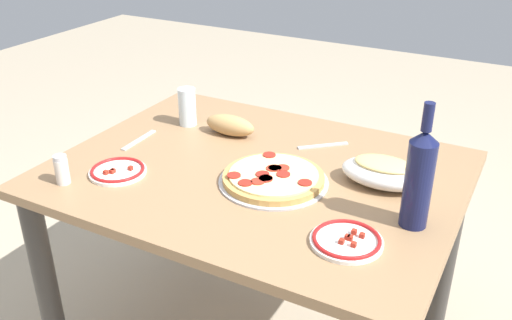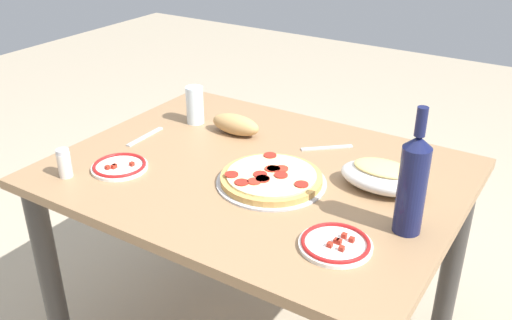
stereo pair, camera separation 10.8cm
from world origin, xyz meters
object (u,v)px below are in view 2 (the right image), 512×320
(baked_pasta_dish, at_px, (382,176))
(side_plate_near, at_px, (336,244))
(wine_bottle, at_px, (413,183))
(pepperoni_pizza, at_px, (271,179))
(dining_table, at_px, (256,203))
(spice_shaker, at_px, (64,163))
(side_plate_far, at_px, (120,166))
(bread_loaf, at_px, (236,125))
(water_glass, at_px, (195,105))

(baked_pasta_dish, bearing_deg, side_plate_near, -87.85)
(wine_bottle, relative_size, side_plate_near, 1.85)
(pepperoni_pizza, height_order, side_plate_near, pepperoni_pizza)
(dining_table, distance_m, baked_pasta_dish, 0.40)
(spice_shaker, bearing_deg, dining_table, 37.22)
(pepperoni_pizza, relative_size, spice_shaker, 3.64)
(side_plate_near, xyz_separation_m, side_plate_far, (-0.72, 0.02, -0.00))
(wine_bottle, distance_m, bread_loaf, 0.74)
(pepperoni_pizza, distance_m, wine_bottle, 0.43)
(pepperoni_pizza, height_order, wine_bottle, wine_bottle)
(dining_table, distance_m, side_plate_near, 0.46)
(baked_pasta_dish, distance_m, side_plate_near, 0.32)
(water_glass, relative_size, side_plate_far, 0.79)
(side_plate_far, xyz_separation_m, spice_shaker, (-0.10, -0.12, 0.03))
(side_plate_far, distance_m, bread_loaf, 0.43)
(spice_shaker, bearing_deg, wine_bottle, 15.56)
(side_plate_near, distance_m, side_plate_far, 0.72)
(wine_bottle, bearing_deg, baked_pasta_dish, 128.20)
(baked_pasta_dish, bearing_deg, spice_shaker, -152.17)
(wine_bottle, height_order, side_plate_near, wine_bottle)
(baked_pasta_dish, xyz_separation_m, side_plate_near, (0.01, -0.32, -0.03))
(dining_table, bearing_deg, wine_bottle, -8.94)
(baked_pasta_dish, height_order, wine_bottle, wine_bottle)
(dining_table, relative_size, baked_pasta_dish, 4.97)
(wine_bottle, bearing_deg, spice_shaker, -164.44)
(dining_table, relative_size, side_plate_near, 6.74)
(pepperoni_pizza, bearing_deg, bread_loaf, 140.51)
(side_plate_near, bearing_deg, water_glass, 150.57)
(side_plate_near, height_order, side_plate_far, same)
(baked_pasta_dish, xyz_separation_m, water_glass, (-0.73, 0.10, 0.03))
(pepperoni_pizza, distance_m, side_plate_near, 0.34)
(spice_shaker, bearing_deg, baked_pasta_dish, 27.83)
(wine_bottle, bearing_deg, pepperoni_pizza, 176.27)
(water_glass, bearing_deg, bread_loaf, -1.69)
(wine_bottle, xyz_separation_m, spice_shaker, (-0.93, -0.26, -0.09))
(pepperoni_pizza, xyz_separation_m, spice_shaker, (-0.53, -0.29, 0.03))
(baked_pasta_dish, relative_size, side_plate_near, 1.36)
(dining_table, bearing_deg, side_plate_near, -32.22)
(side_plate_near, bearing_deg, spice_shaker, -172.87)
(pepperoni_pizza, xyz_separation_m, side_plate_far, (-0.43, -0.17, -0.01))
(wine_bottle, xyz_separation_m, bread_loaf, (-0.69, 0.26, -0.10))
(water_glass, relative_size, spice_shaker, 1.53)
(side_plate_far, bearing_deg, water_glass, 93.87)
(pepperoni_pizza, relative_size, side_plate_far, 1.88)
(bread_loaf, distance_m, spice_shaker, 0.57)
(side_plate_near, bearing_deg, bread_loaf, 143.90)
(pepperoni_pizza, bearing_deg, side_plate_far, -158.52)
(bread_loaf, bearing_deg, side_plate_far, -110.37)
(dining_table, relative_size, spice_shaker, 13.71)
(dining_table, xyz_separation_m, bread_loaf, (-0.20, 0.18, 0.15))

